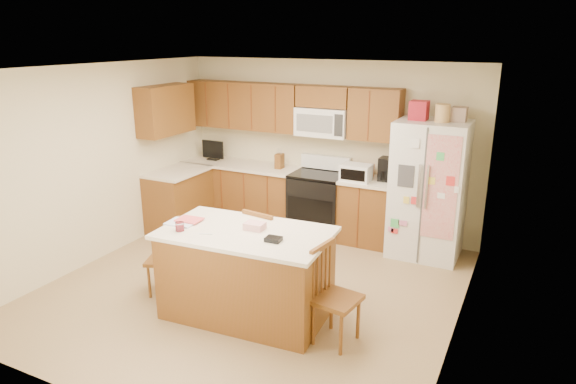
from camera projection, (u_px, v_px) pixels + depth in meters
The scene contains 9 objects.
ground at pixel (253, 288), 5.99m from camera, with size 4.50×4.50×0.00m, color #95714E.
room_shell at pixel (251, 168), 5.57m from camera, with size 4.60×4.60×2.52m.
cabinetry at pixel (255, 169), 7.67m from camera, with size 3.36×1.56×2.15m.
stove at pixel (319, 203), 7.51m from camera, with size 0.76×0.65×1.13m.
refrigerator at pixel (429, 188), 6.67m from camera, with size 0.90×0.79×2.04m.
island at pixel (246, 273), 5.30m from camera, with size 1.77×1.10×1.03m.
windsor_chair_left at pixel (166, 259), 5.78m from camera, with size 0.47×0.48×0.87m.
windsor_chair_back at pixel (266, 252), 5.83m from camera, with size 0.48×0.46×0.98m.
windsor_chair_right at pixel (334, 298), 4.83m from camera, with size 0.46×0.47×0.97m.
Camera 1 is at (2.75, -4.67, 2.83)m, focal length 32.00 mm.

